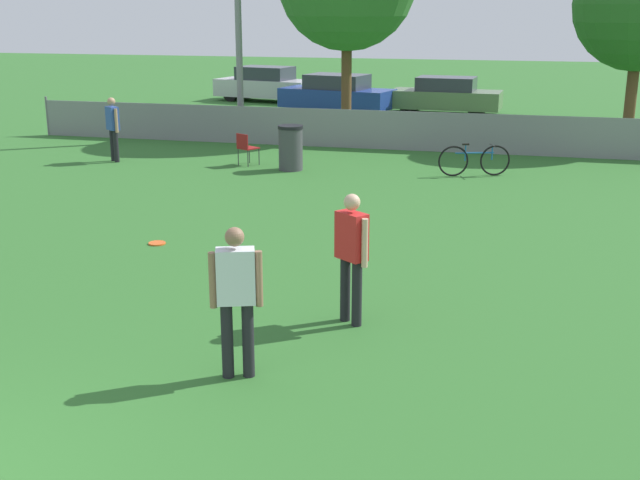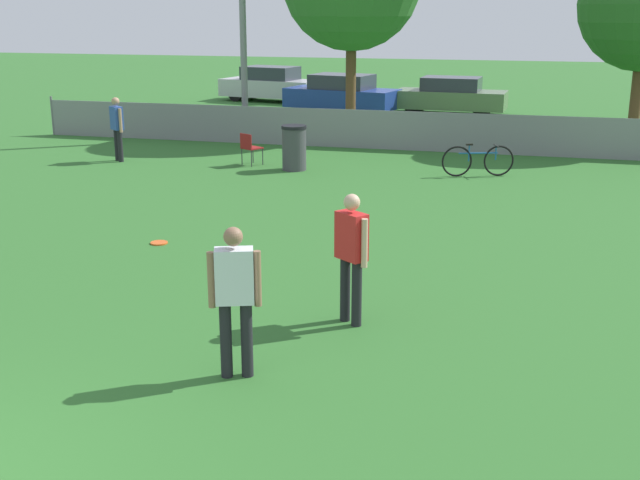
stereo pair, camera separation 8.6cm
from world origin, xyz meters
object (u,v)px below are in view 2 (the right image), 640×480
at_px(player_receiver_white, 235,292).
at_px(spectator_in_blue, 117,125).
at_px(player_thrower_red, 351,250).
at_px(bicycle_sideline, 478,160).
at_px(parked_car_silver, 271,85).
at_px(parked_car_olive, 451,96).
at_px(trash_bin, 294,148).
at_px(parked_car_blue, 342,94).
at_px(frisbee_disc, 159,243).
at_px(folding_chair_sideline, 250,146).

xyz_separation_m(player_receiver_white, spectator_in_blue, (-7.54, 11.27, -0.02)).
height_order(player_thrower_red, bicycle_sideline, player_thrower_red).
relative_size(parked_car_silver, parked_car_olive, 1.08).
relative_size(spectator_in_blue, trash_bin, 1.51).
xyz_separation_m(player_thrower_red, player_receiver_white, (-0.86, -1.83, 0.00)).
bearing_deg(parked_car_blue, parked_car_olive, 20.41).
bearing_deg(parked_car_silver, bicycle_sideline, -43.44).
bearing_deg(parked_car_olive, player_receiver_white, -86.26).
height_order(parked_car_silver, parked_car_olive, parked_car_silver).
relative_size(frisbee_disc, bicycle_sideline, 0.18).
distance_m(player_thrower_red, parked_car_blue, 21.51).
bearing_deg(bicycle_sideline, player_thrower_red, -114.33).
height_order(player_thrower_red, folding_chair_sideline, player_thrower_red).
xyz_separation_m(player_receiver_white, frisbee_disc, (-3.12, 4.49, -0.97)).
distance_m(folding_chair_sideline, parked_car_blue, 11.11).
relative_size(player_receiver_white, trash_bin, 1.53).
relative_size(player_receiver_white, spectator_in_blue, 1.02).
distance_m(player_receiver_white, bicycle_sideline, 11.85).
bearing_deg(trash_bin, player_receiver_white, -76.38).
bearing_deg(trash_bin, parked_car_olive, 77.84).
relative_size(trash_bin, parked_car_blue, 0.24).
bearing_deg(frisbee_disc, parked_car_olive, 81.07).
distance_m(player_thrower_red, folding_chair_sideline, 10.94).
xyz_separation_m(frisbee_disc, trash_bin, (0.37, 6.84, 0.54)).
distance_m(trash_bin, parked_car_olive, 12.29).
relative_size(player_thrower_red, parked_car_olive, 0.40).
xyz_separation_m(frisbee_disc, parked_car_blue, (-1.13, 18.23, 0.68)).
bearing_deg(parked_car_blue, spectator_in_blue, -94.18).
distance_m(bicycle_sideline, trash_bin, 4.49).
bearing_deg(parked_car_blue, trash_bin, -70.63).
bearing_deg(player_receiver_white, frisbee_disc, 105.08).
bearing_deg(folding_chair_sideline, trash_bin, -163.26).
relative_size(spectator_in_blue, folding_chair_sideline, 2.03).
relative_size(frisbee_disc, parked_car_silver, 0.06).
bearing_deg(parked_car_silver, folding_chair_sideline, -62.31).
height_order(player_receiver_white, spectator_in_blue, player_receiver_white).
relative_size(player_receiver_white, parked_car_olive, 0.40).
distance_m(player_thrower_red, frisbee_disc, 4.88).
xyz_separation_m(player_thrower_red, parked_car_blue, (-5.11, 20.90, -0.28)).
bearing_deg(trash_bin, player_thrower_red, -69.24).
xyz_separation_m(player_thrower_red, bicycle_sideline, (0.87, 9.88, -0.60)).
xyz_separation_m(spectator_in_blue, parked_car_blue, (3.29, 11.45, -0.26)).
bearing_deg(parked_car_silver, frisbee_disc, -65.29).
relative_size(player_receiver_white, folding_chair_sideline, 2.06).
bearing_deg(parked_car_blue, bicycle_sideline, -49.69).
height_order(player_thrower_red, trash_bin, player_thrower_red).
bearing_deg(bicycle_sideline, player_receiver_white, -117.69).
relative_size(folding_chair_sideline, trash_bin, 0.74).
distance_m(spectator_in_blue, parked_car_blue, 11.92).
xyz_separation_m(spectator_in_blue, parked_car_olive, (7.38, 12.07, -0.28)).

